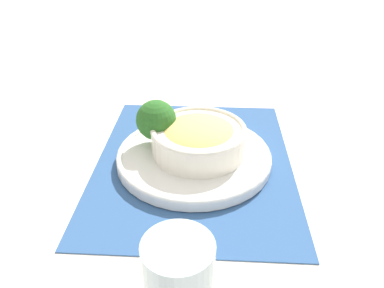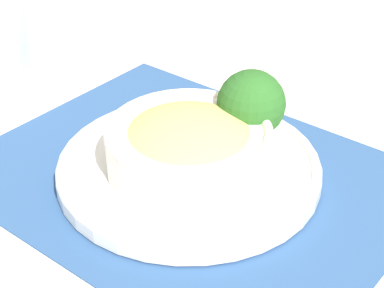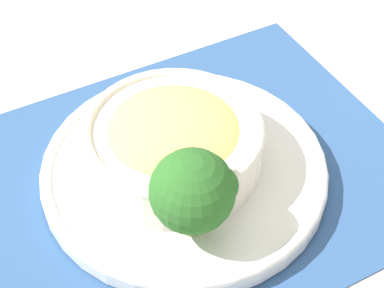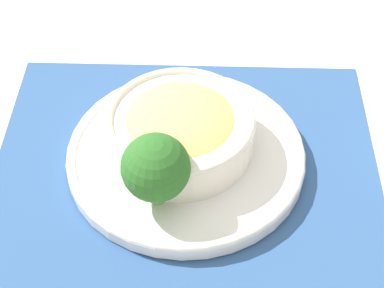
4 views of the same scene
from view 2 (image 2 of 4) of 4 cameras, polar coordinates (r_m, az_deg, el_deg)
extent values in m
plane|color=beige|center=(0.72, -0.28, -3.04)|extent=(4.00, 4.00, 0.00)
cube|color=#2D5184|center=(0.72, -0.28, -2.91)|extent=(0.47, 0.37, 0.00)
cylinder|color=white|center=(0.71, -0.28, -2.26)|extent=(0.29, 0.29, 0.02)
torus|color=white|center=(0.71, -0.28, -1.72)|extent=(0.29, 0.29, 0.01)
cylinder|color=silver|center=(0.68, -0.28, -0.56)|extent=(0.18, 0.18, 0.05)
torus|color=silver|center=(0.67, -0.29, 1.18)|extent=(0.18, 0.18, 0.01)
ellipsoid|color=#EAC66B|center=(0.68, -0.29, 0.30)|extent=(0.14, 0.14, 0.05)
cylinder|color=#759E51|center=(0.73, 5.12, 0.77)|extent=(0.02, 0.02, 0.02)
sphere|color=#286023|center=(0.71, 5.28, 3.58)|extent=(0.08, 0.08, 0.08)
sphere|color=#286023|center=(0.73, 4.35, 4.78)|extent=(0.03, 0.03, 0.03)
sphere|color=#286023|center=(0.70, 6.25, 3.12)|extent=(0.03, 0.03, 0.03)
cylinder|color=orange|center=(0.74, 0.94, 0.55)|extent=(0.05, 0.05, 0.01)
cylinder|color=orange|center=(0.75, 0.05, 0.65)|extent=(0.05, 0.05, 0.01)
cylinder|color=orange|center=(0.75, -0.84, 0.63)|extent=(0.05, 0.05, 0.01)
cylinder|color=orange|center=(0.74, -1.71, 0.51)|extent=(0.05, 0.05, 0.01)
cylinder|color=silver|center=(0.90, -16.61, 7.81)|extent=(0.08, 0.08, 0.12)
cylinder|color=silver|center=(0.91, -16.40, 6.57)|extent=(0.07, 0.07, 0.07)
camera|label=1|loc=(1.04, -31.54, 28.25)|focal=35.00mm
camera|label=3|loc=(0.86, 33.62, 33.93)|focal=60.00mm
camera|label=4|loc=(1.07, 22.28, 40.56)|focal=60.00mm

